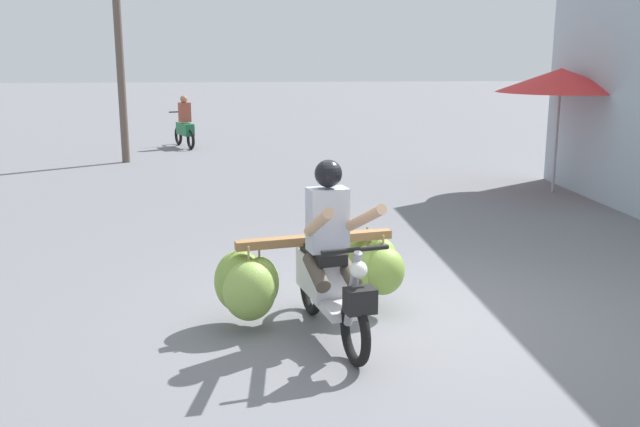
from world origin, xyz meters
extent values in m
plane|color=slate|center=(0.00, 0.00, 0.00)|extent=(120.00, 120.00, 0.00)
torus|color=black|center=(-0.56, -1.00, 0.28)|extent=(0.20, 0.56, 0.56)
torus|color=black|center=(-0.83, 0.17, 0.28)|extent=(0.20, 0.56, 0.56)
cube|color=silver|center=(-0.67, -0.51, 0.32)|extent=(0.36, 0.60, 0.08)
cube|color=silver|center=(-0.76, -0.12, 0.50)|extent=(0.41, 0.69, 0.36)
cube|color=black|center=(-0.74, -0.20, 0.72)|extent=(0.38, 0.64, 0.10)
cylinder|color=gray|center=(-0.58, -0.94, 0.62)|extent=(0.13, 0.29, 0.69)
cylinder|color=black|center=(-0.57, -0.98, 0.96)|extent=(0.56, 0.16, 0.04)
sphere|color=silver|center=(-0.55, -1.06, 0.82)|extent=(0.14, 0.14, 0.14)
cube|color=black|center=(-0.54, -1.10, 0.58)|extent=(0.27, 0.21, 0.20)
cube|color=silver|center=(-0.56, -1.00, 0.58)|extent=(0.16, 0.30, 0.04)
cube|color=olive|center=(-0.79, 0.03, 0.78)|extent=(1.49, 0.42, 0.08)
cube|color=olive|center=(-0.83, 0.20, 0.75)|extent=(1.34, 0.37, 0.06)
ellipsoid|color=#7FA241|center=(-0.13, 0.28, 0.47)|extent=(0.47, 0.45, 0.48)
cylinder|color=#998459|center=(-0.13, 0.28, 0.73)|extent=(0.02, 0.02, 0.11)
ellipsoid|color=#7DA140|center=(-1.50, -0.03, 0.42)|extent=(0.53, 0.49, 0.59)
cylinder|color=#998459|center=(-1.50, -0.03, 0.73)|extent=(0.02, 0.02, 0.11)
ellipsoid|color=olive|center=(-0.24, 0.44, 0.47)|extent=(0.54, 0.50, 0.49)
cylinder|color=#998459|center=(-0.24, 0.44, 0.74)|extent=(0.02, 0.02, 0.10)
ellipsoid|color=#86AA49|center=(-1.31, -0.07, 0.41)|extent=(0.41, 0.39, 0.50)
cylinder|color=#998459|center=(-1.31, -0.07, 0.71)|extent=(0.02, 0.02, 0.16)
ellipsoid|color=#7DA140|center=(-0.14, 0.09, 0.44)|extent=(0.52, 0.49, 0.47)
cylinder|color=#998459|center=(-0.14, 0.09, 0.72)|extent=(0.02, 0.02, 0.15)
ellipsoid|color=#80A342|center=(-0.28, 0.16, 0.42)|extent=(0.49, 0.44, 0.48)
cylinder|color=#998459|center=(-0.28, 0.16, 0.71)|extent=(0.02, 0.02, 0.16)
ellipsoid|color=#8AAD4D|center=(-1.41, -0.19, 0.38)|extent=(0.52, 0.48, 0.56)
cylinder|color=#998459|center=(-1.41, -0.19, 0.71)|extent=(0.02, 0.02, 0.16)
cube|color=#B2B7C6|center=(-0.72, -0.31, 1.05)|extent=(0.38, 0.29, 0.56)
sphere|color=black|center=(-0.71, -0.33, 1.46)|extent=(0.24, 0.24, 0.24)
cylinder|color=tan|center=(-0.45, -0.60, 1.11)|extent=(0.29, 0.71, 0.39)
cylinder|color=tan|center=(-0.83, -0.69, 1.11)|extent=(0.19, 0.72, 0.39)
cylinder|color=#4C4238|center=(-0.55, -0.40, 0.62)|extent=(0.22, 0.46, 0.27)
cylinder|color=#4C4238|center=(-0.83, -0.46, 0.62)|extent=(0.22, 0.46, 0.27)
torus|color=black|center=(-3.41, 13.53, 0.26)|extent=(0.27, 0.51, 0.52)
torus|color=black|center=(-2.99, 12.52, 0.26)|extent=(0.27, 0.51, 0.52)
cube|color=#196638|center=(-3.16, 12.93, 0.50)|extent=(0.57, 0.92, 0.32)
cylinder|color=black|center=(-3.40, 13.49, 0.92)|extent=(0.48, 0.23, 0.04)
cube|color=#994738|center=(-3.16, 12.92, 0.95)|extent=(0.35, 0.30, 0.52)
sphere|color=#9E7051|center=(-3.16, 12.93, 1.30)|extent=(0.20, 0.20, 0.20)
cylinder|color=#99999E|center=(4.11, 5.91, 0.95)|extent=(0.05, 0.05, 1.91)
cone|color=red|center=(4.11, 5.91, 2.02)|extent=(2.27, 2.27, 0.42)
cylinder|color=brown|center=(-4.31, 10.37, 3.44)|extent=(0.18, 0.18, 6.87)
camera|label=1|loc=(-1.35, -6.20, 2.45)|focal=39.20mm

